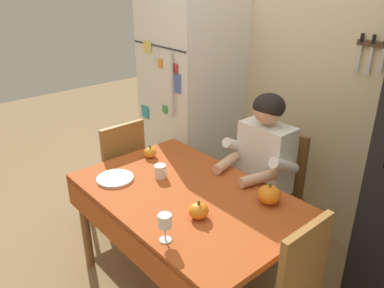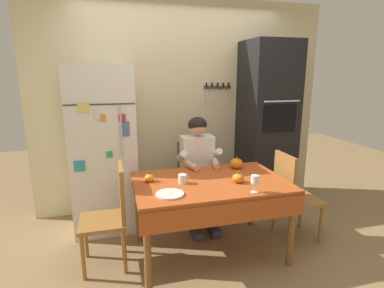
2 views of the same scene
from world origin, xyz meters
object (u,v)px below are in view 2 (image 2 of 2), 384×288
chair_left_side (111,212)px  coffee_mug (183,179)px  dining_table (211,190)px  chair_right_side (292,193)px  wine_glass (255,180)px  seated_person (199,163)px  pumpkin_large (237,163)px  refrigerator (104,149)px  pumpkin_medium (149,178)px  wall_oven (266,127)px  chair_behind_person (194,177)px  pumpkin_small (238,178)px  serving_tray (170,194)px

chair_left_side → coffee_mug: chair_left_side is taller
dining_table → chair_right_side: bearing=3.1°
dining_table → wine_glass: size_ratio=9.38×
seated_person → pumpkin_large: bearing=-42.5°
refrigerator → dining_table: size_ratio=1.29×
pumpkin_medium → seated_person: bearing=37.4°
wall_oven → chair_behind_person: (-0.99, -0.13, -0.54)m
refrigerator → coffee_mug: 1.11m
chair_behind_person → pumpkin_small: (0.17, -0.89, 0.27)m
coffee_mug → pumpkin_small: (0.49, -0.11, 0.00)m
wall_oven → pumpkin_large: (-0.66, -0.62, -0.26)m
dining_table → chair_behind_person: (0.06, 0.79, -0.14)m
chair_right_side → wall_oven: bearing=80.3°
coffee_mug → pumpkin_small: pumpkin_small is taller
pumpkin_small → chair_left_side: bearing=171.5°
seated_person → wine_glass: bearing=-77.8°
chair_behind_person → wine_glass: 1.21m
dining_table → chair_left_side: chair_left_side is taller
refrigerator → serving_tray: 1.23m
chair_left_side → pumpkin_medium: 0.45m
dining_table → pumpkin_large: 0.51m
pumpkin_medium → pumpkin_small: (0.78, -0.23, 0.01)m
wall_oven → pumpkin_small: bearing=-128.9°
dining_table → seated_person: bearing=84.2°
chair_behind_person → chair_left_side: same height
refrigerator → coffee_mug: (0.69, -0.87, -0.12)m
refrigerator → chair_left_side: bearing=-86.5°
wall_oven → chair_behind_person: size_ratio=2.26×
seated_person → serving_tray: seated_person is taller
seated_person → chair_right_side: 1.03m
refrigerator → wine_glass: (1.22, -1.23, -0.05)m
wine_glass → serving_tray: wine_glass is taller
refrigerator → chair_left_side: refrigerator is taller
pumpkin_medium → serving_tray: (0.12, -0.36, -0.03)m
pumpkin_medium → chair_left_side: bearing=-169.7°
chair_right_side → pumpkin_medium: size_ratio=9.78×
wall_oven → chair_behind_person: bearing=-172.5°
chair_left_side → seated_person: bearing=28.8°
chair_right_side → pumpkin_medium: 1.47m
refrigerator → serving_tray: refrigerator is taller
dining_table → chair_right_side: 0.91m
seated_person → pumpkin_large: 0.44m
chair_right_side → pumpkin_large: (-0.52, 0.26, 0.28)m
wall_oven → wine_glass: bearing=-121.7°
refrigerator → chair_behind_person: bearing=-5.1°
chair_behind_person → chair_left_side: bearing=-143.3°
pumpkin_large → pumpkin_small: size_ratio=1.22×
refrigerator → dining_table: (0.95, -0.88, -0.24)m
chair_right_side → chair_behind_person: bearing=138.5°
wall_oven → serving_tray: bearing=-142.3°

